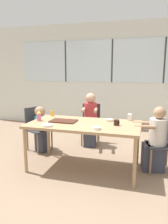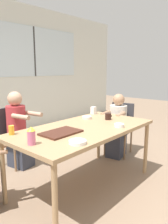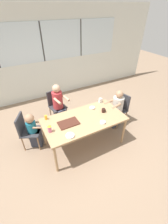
{
  "view_description": "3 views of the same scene",
  "coord_description": "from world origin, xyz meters",
  "px_view_note": "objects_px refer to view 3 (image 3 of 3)",
  "views": [
    {
      "loc": [
        0.93,
        -3.2,
        1.57
      ],
      "look_at": [
        0.0,
        0.0,
        0.93
      ],
      "focal_mm": 35.0,
      "sensor_mm": 36.0,
      "label": 1
    },
    {
      "loc": [
        -1.86,
        -1.61,
        1.41
      ],
      "look_at": [
        0.0,
        0.0,
        0.93
      ],
      "focal_mm": 35.0,
      "sensor_mm": 36.0,
      "label": 2
    },
    {
      "loc": [
        -1.18,
        -2.2,
        2.74
      ],
      "look_at": [
        0.0,
        0.0,
        0.93
      ],
      "focal_mm": 24.0,
      "sensor_mm": 36.0,
      "label": 3
    }
  ],
  "objects_px": {
    "chair_for_man_blue_shirt": "(120,107)",
    "coffee_mug": "(104,110)",
    "bowl_cereal": "(92,108)",
    "bowl_fruit": "(70,136)",
    "milk_carton_small": "(100,100)",
    "person_woman_green_shirt": "(59,105)",
    "sippy_cup": "(50,128)",
    "juice_glass": "(46,117)",
    "person_toddler": "(34,131)",
    "chair_for_toddler": "(26,129)",
    "person_man_blue_shirt": "(116,110)",
    "bowl_white_shallow": "(103,122)",
    "chair_for_woman_green_shirt": "(56,103)"
  },
  "relations": [
    {
      "from": "juice_glass",
      "to": "bowl_fruit",
      "type": "xyz_separation_m",
      "value": [
        0.24,
        -0.7,
        -0.03
      ]
    },
    {
      "from": "chair_for_man_blue_shirt",
      "to": "person_woman_green_shirt",
      "type": "bearing_deg",
      "value": 47.72
    },
    {
      "from": "person_woman_green_shirt",
      "to": "coffee_mug",
      "type": "distance_m",
      "value": 1.32
    },
    {
      "from": "chair_for_man_blue_shirt",
      "to": "coffee_mug",
      "type": "distance_m",
      "value": 0.84
    },
    {
      "from": "chair_for_man_blue_shirt",
      "to": "bowl_white_shallow",
      "type": "distance_m",
      "value": 1.17
    },
    {
      "from": "chair_for_man_blue_shirt",
      "to": "milk_carton_small",
      "type": "bearing_deg",
      "value": 65.7
    },
    {
      "from": "person_toddler",
      "to": "juice_glass",
      "type": "xyz_separation_m",
      "value": [
        0.3,
        -0.13,
        0.36
      ]
    },
    {
      "from": "milk_carton_small",
      "to": "bowl_fruit",
      "type": "xyz_separation_m",
      "value": [
        -1.14,
        -0.73,
        -0.04
      ]
    },
    {
      "from": "person_man_blue_shirt",
      "to": "milk_carton_small",
      "type": "bearing_deg",
      "value": 57.04
    },
    {
      "from": "chair_for_toddler",
      "to": "person_man_blue_shirt",
      "type": "height_order",
      "value": "person_man_blue_shirt"
    },
    {
      "from": "person_toddler",
      "to": "coffee_mug",
      "type": "distance_m",
      "value": 1.63
    },
    {
      "from": "coffee_mug",
      "to": "bowl_fruit",
      "type": "xyz_separation_m",
      "value": [
        -0.98,
        -0.34,
        -0.03
      ]
    },
    {
      "from": "juice_glass",
      "to": "person_woman_green_shirt",
      "type": "bearing_deg",
      "value": 54.2
    },
    {
      "from": "person_woman_green_shirt",
      "to": "juice_glass",
      "type": "height_order",
      "value": "person_woman_green_shirt"
    },
    {
      "from": "juice_glass",
      "to": "bowl_fruit",
      "type": "height_order",
      "value": "juice_glass"
    },
    {
      "from": "bowl_fruit",
      "to": "chair_for_toddler",
      "type": "bearing_deg",
      "value": 127.02
    },
    {
      "from": "bowl_cereal",
      "to": "bowl_fruit",
      "type": "distance_m",
      "value": 1.01
    },
    {
      "from": "coffee_mug",
      "to": "milk_carton_small",
      "type": "bearing_deg",
      "value": 66.81
    },
    {
      "from": "person_woman_green_shirt",
      "to": "sippy_cup",
      "type": "height_order",
      "value": "person_woman_green_shirt"
    },
    {
      "from": "person_woman_green_shirt",
      "to": "bowl_white_shallow",
      "type": "height_order",
      "value": "person_woman_green_shirt"
    },
    {
      "from": "person_woman_green_shirt",
      "to": "chair_for_man_blue_shirt",
      "type": "bearing_deg",
      "value": 140.36
    },
    {
      "from": "coffee_mug",
      "to": "bowl_white_shallow",
      "type": "height_order",
      "value": "coffee_mug"
    },
    {
      "from": "chair_for_woman_green_shirt",
      "to": "chair_for_toddler",
      "type": "relative_size",
      "value": 1.0
    },
    {
      "from": "chair_for_man_blue_shirt",
      "to": "coffee_mug",
      "type": "relative_size",
      "value": 9.76
    },
    {
      "from": "chair_for_man_blue_shirt",
      "to": "bowl_fruit",
      "type": "distance_m",
      "value": 1.85
    },
    {
      "from": "chair_for_toddler",
      "to": "sippy_cup",
      "type": "height_order",
      "value": "sippy_cup"
    },
    {
      "from": "juice_glass",
      "to": "bowl_fruit",
      "type": "bearing_deg",
      "value": -71.03
    },
    {
      "from": "person_toddler",
      "to": "juice_glass",
      "type": "bearing_deg",
      "value": 93.04
    },
    {
      "from": "chair_for_man_blue_shirt",
      "to": "person_man_blue_shirt",
      "type": "xyz_separation_m",
      "value": [
        -0.16,
        -0.03,
        -0.04
      ]
    },
    {
      "from": "sippy_cup",
      "to": "bowl_fruit",
      "type": "xyz_separation_m",
      "value": [
        0.29,
        -0.29,
        -0.07
      ]
    },
    {
      "from": "sippy_cup",
      "to": "milk_carton_small",
      "type": "bearing_deg",
      "value": 16.85
    },
    {
      "from": "milk_carton_small",
      "to": "bowl_fruit",
      "type": "height_order",
      "value": "milk_carton_small"
    },
    {
      "from": "coffee_mug",
      "to": "juice_glass",
      "type": "bearing_deg",
      "value": 163.61
    },
    {
      "from": "person_toddler",
      "to": "bowl_white_shallow",
      "type": "bearing_deg",
      "value": 84.15
    },
    {
      "from": "chair_for_man_blue_shirt",
      "to": "bowl_cereal",
      "type": "relative_size",
      "value": 6.71
    },
    {
      "from": "person_toddler",
      "to": "milk_carton_small",
      "type": "relative_size",
      "value": 8.16
    },
    {
      "from": "person_woman_green_shirt",
      "to": "coffee_mug",
      "type": "height_order",
      "value": "person_woman_green_shirt"
    },
    {
      "from": "person_man_blue_shirt",
      "to": "bowl_cereal",
      "type": "height_order",
      "value": "person_man_blue_shirt"
    },
    {
      "from": "person_man_blue_shirt",
      "to": "coffee_mug",
      "type": "distance_m",
      "value": 0.7
    },
    {
      "from": "chair_for_woman_green_shirt",
      "to": "chair_for_toddler",
      "type": "xyz_separation_m",
      "value": [
        -0.94,
        -0.7,
        0.0
      ]
    },
    {
      "from": "person_woman_green_shirt",
      "to": "bowl_fruit",
      "type": "distance_m",
      "value": 1.49
    },
    {
      "from": "milk_carton_small",
      "to": "bowl_cereal",
      "type": "relative_size",
      "value": 0.86
    },
    {
      "from": "chair_for_woman_green_shirt",
      "to": "chair_for_man_blue_shirt",
      "type": "height_order",
      "value": "same"
    },
    {
      "from": "milk_carton_small",
      "to": "bowl_cereal",
      "type": "bearing_deg",
      "value": -156.14
    },
    {
      "from": "chair_for_toddler",
      "to": "milk_carton_small",
      "type": "relative_size",
      "value": 7.79
    },
    {
      "from": "bowl_fruit",
      "to": "juice_glass",
      "type": "bearing_deg",
      "value": 108.97
    },
    {
      "from": "chair_for_toddler",
      "to": "person_man_blue_shirt",
      "type": "relative_size",
      "value": 0.83
    },
    {
      "from": "person_man_blue_shirt",
      "to": "bowl_cereal",
      "type": "bearing_deg",
      "value": 76.45
    },
    {
      "from": "person_woman_green_shirt",
      "to": "sippy_cup",
      "type": "distance_m",
      "value": 1.32
    },
    {
      "from": "chair_for_man_blue_shirt",
      "to": "bowl_fruit",
      "type": "relative_size",
      "value": 5.25
    }
  ]
}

